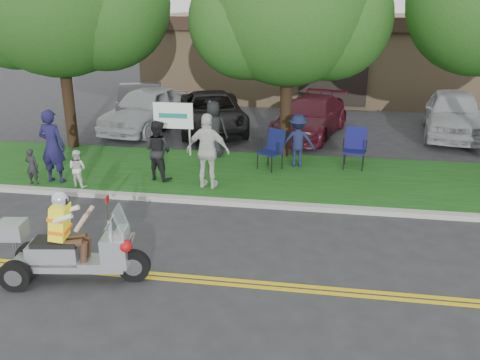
% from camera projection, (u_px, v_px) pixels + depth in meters
% --- Properties ---
extents(ground, '(120.00, 120.00, 0.00)m').
position_uv_depth(ground, '(226.00, 268.00, 9.42)').
color(ground, '#28282B').
rests_on(ground, ground).
extents(centerline_near, '(60.00, 0.10, 0.01)m').
position_uv_depth(centerline_near, '(220.00, 284.00, 8.87)').
color(centerline_near, gold).
rests_on(centerline_near, ground).
extents(centerline_far, '(60.00, 0.10, 0.01)m').
position_uv_depth(centerline_far, '(222.00, 279.00, 9.02)').
color(centerline_far, gold).
rests_on(centerline_far, ground).
extents(curb, '(60.00, 0.25, 0.12)m').
position_uv_depth(curb, '(250.00, 204.00, 12.23)').
color(curb, '#A8A89E').
rests_on(curb, ground).
extents(grass_verge, '(60.00, 4.00, 0.10)m').
position_uv_depth(grass_verge, '(261.00, 175.00, 14.23)').
color(grass_verge, '#144312').
rests_on(grass_verge, ground).
extents(commercial_building, '(18.00, 8.20, 4.00)m').
position_uv_depth(commercial_building, '(333.00, 55.00, 26.09)').
color(commercial_building, '#9E7F5B').
rests_on(commercial_building, ground).
extents(tree_mid, '(5.88, 4.80, 7.05)m').
position_uv_depth(tree_mid, '(291.00, 9.00, 14.57)').
color(tree_mid, '#332114').
rests_on(tree_mid, ground).
extents(business_sign, '(1.25, 0.06, 1.75)m').
position_uv_depth(business_sign, '(173.00, 119.00, 15.57)').
color(business_sign, silver).
rests_on(business_sign, ground).
extents(trike_scooter, '(2.57, 0.97, 1.68)m').
position_uv_depth(trike_scooter, '(69.00, 250.00, 8.81)').
color(trike_scooter, black).
rests_on(trike_scooter, ground).
extents(lawn_chair_a, '(0.83, 0.84, 1.13)m').
position_uv_depth(lawn_chair_a, '(273.00, 147.00, 14.48)').
color(lawn_chair_a, black).
rests_on(lawn_chair_a, grass_verge).
extents(lawn_chair_b, '(0.67, 0.69, 1.15)m').
position_uv_depth(lawn_chair_b, '(355.00, 145.00, 14.59)').
color(lawn_chair_b, black).
rests_on(lawn_chair_b, grass_verge).
extents(spectator_adult_left, '(0.74, 0.52, 1.96)m').
position_uv_depth(spectator_adult_left, '(52.00, 146.00, 13.27)').
color(spectator_adult_left, '#17153C').
rests_on(spectator_adult_left, grass_verge).
extents(spectator_adult_mid, '(0.95, 0.85, 1.62)m').
position_uv_depth(spectator_adult_mid, '(158.00, 150.00, 13.52)').
color(spectator_adult_mid, black).
rests_on(spectator_adult_mid, grass_verge).
extents(spectator_adult_right, '(1.18, 0.58, 1.93)m').
position_uv_depth(spectator_adult_right, '(208.00, 151.00, 12.88)').
color(spectator_adult_right, silver).
rests_on(spectator_adult_right, grass_verge).
extents(spectator_chair_a, '(1.03, 0.64, 1.53)m').
position_uv_depth(spectator_chair_a, '(298.00, 141.00, 14.62)').
color(spectator_chair_a, '#151B3A').
rests_on(spectator_chair_a, grass_verge).
extents(spectator_chair_b, '(0.86, 0.58, 1.71)m').
position_uv_depth(spectator_chair_b, '(214.00, 129.00, 15.56)').
color(spectator_chair_b, black).
rests_on(spectator_chair_b, grass_verge).
extents(child_left, '(0.35, 0.23, 0.96)m').
position_uv_depth(child_left, '(32.00, 166.00, 13.27)').
color(child_left, black).
rests_on(child_left, grass_verge).
extents(child_right, '(0.56, 0.48, 0.99)m').
position_uv_depth(child_right, '(77.00, 168.00, 13.07)').
color(child_right, silver).
rests_on(child_right, grass_verge).
extents(parked_car_far_left, '(2.69, 5.00, 1.61)m').
position_uv_depth(parked_car_far_left, '(146.00, 109.00, 19.25)').
color(parked_car_far_left, '#A9ACB0').
rests_on(parked_car_far_left, ground).
extents(parked_car_left, '(2.95, 4.94, 1.54)m').
position_uv_depth(parked_car_left, '(141.00, 105.00, 20.08)').
color(parked_car_left, '#313133').
rests_on(parked_car_left, ground).
extents(parked_car_mid, '(3.74, 5.59, 1.42)m').
position_uv_depth(parked_car_mid, '(212.00, 112.00, 19.06)').
color(parked_car_mid, black).
rests_on(parked_car_mid, ground).
extents(parked_car_right, '(3.06, 5.06, 1.37)m').
position_uv_depth(parked_car_right, '(310.00, 117.00, 18.47)').
color(parked_car_right, '#4A111D').
rests_on(parked_car_right, ground).
extents(parked_car_far_right, '(2.73, 5.12, 1.66)m').
position_uv_depth(parked_car_far_right, '(453.00, 113.00, 18.35)').
color(parked_car_far_right, '#B0B1B7').
rests_on(parked_car_far_right, ground).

